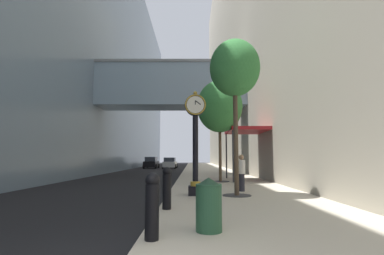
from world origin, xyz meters
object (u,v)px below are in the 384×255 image
object	(u,v)px
street_tree_near	(236,69)
trash_bin	(210,204)
car_black_near	(153,163)
car_silver_mid	(171,163)
street_tree_mid_near	(221,107)
street_clock	(197,137)
pedestrian_walking	(243,172)
bollard_nearest	(153,204)
bollard_second	(168,187)

from	to	relation	value
street_tree_near	trash_bin	world-z (taller)	street_tree_near
trash_bin	car_black_near	world-z (taller)	car_black_near
street_tree_near	car_black_near	distance (m)	31.35
trash_bin	car_silver_mid	world-z (taller)	car_silver_mid
street_tree_mid_near	car_silver_mid	size ratio (longest dim) A/B	1.48
street_clock	car_silver_mid	world-z (taller)	street_clock
trash_bin	pedestrian_walking	bearing A→B (deg)	74.38
street_tree_mid_near	car_black_near	xyz separation A→B (m)	(-7.68, 23.96, -3.92)
street_clock	pedestrian_walking	xyz separation A→B (m)	(2.01, 1.25, -1.41)
bollard_nearest	trash_bin	size ratio (longest dim) A/B	1.12
street_tree_near	car_silver_mid	distance (m)	30.57
bollard_nearest	bollard_second	distance (m)	2.92
street_clock	pedestrian_walking	bearing A→B (deg)	31.91
bollard_nearest	bollard_second	xyz separation A→B (m)	(0.00, 2.92, 0.00)
street_clock	trash_bin	bearing A→B (deg)	-87.81
street_tree_near	car_black_near	world-z (taller)	street_tree_near
street_clock	pedestrian_walking	world-z (taller)	street_clock
street_tree_mid_near	trash_bin	distance (m)	12.05
trash_bin	pedestrian_walking	size ratio (longest dim) A/B	0.67
bollard_second	trash_bin	xyz separation A→B (m)	(1.05, -2.35, -0.08)
street_clock	bollard_second	size ratio (longest dim) A/B	3.47
bollard_second	car_black_near	world-z (taller)	car_black_near
trash_bin	car_black_near	size ratio (longest dim) A/B	0.25
street_tree_near	trash_bin	distance (m)	6.92
pedestrian_walking	car_black_near	distance (m)	29.86
bollard_nearest	car_silver_mid	size ratio (longest dim) A/B	0.28
bollard_second	car_silver_mid	world-z (taller)	car_silver_mid
street_clock	bollard_nearest	size ratio (longest dim) A/B	3.47
trash_bin	bollard_nearest	bearing A→B (deg)	-151.49
pedestrian_walking	car_silver_mid	world-z (taller)	pedestrian_walking
street_clock	car_black_near	xyz separation A→B (m)	(-6.10, 29.99, -1.58)
street_clock	bollard_nearest	xyz separation A→B (m)	(-0.85, -5.80, -1.62)
street_tree_mid_near	bollard_second	bearing A→B (deg)	-105.24
car_black_near	car_silver_mid	size ratio (longest dim) A/B	1.00
car_silver_mid	street_tree_near	bearing A→B (deg)	-80.62
car_silver_mid	bollard_second	bearing A→B (deg)	-85.62
trash_bin	bollard_second	bearing A→B (deg)	114.03
trash_bin	street_clock	bearing A→B (deg)	92.19
street_tree_mid_near	bollard_nearest	bearing A→B (deg)	-101.60
bollard_second	car_black_near	distance (m)	33.29
street_clock	car_black_near	world-z (taller)	street_clock
bollard_second	car_silver_mid	size ratio (longest dim) A/B	0.28
car_silver_mid	bollard_nearest	bearing A→B (deg)	-85.98
pedestrian_walking	street_tree_mid_near	bearing A→B (deg)	95.15
bollard_nearest	street_tree_near	bearing A→B (deg)	66.91
bollard_second	car_black_near	xyz separation A→B (m)	(-5.25, 32.87, 0.04)
pedestrian_walking	car_black_near	world-z (taller)	pedestrian_walking
street_clock	bollard_nearest	distance (m)	6.08
car_black_near	street_tree_mid_near	bearing A→B (deg)	-72.23
street_tree_near	trash_bin	bearing A→B (deg)	-105.07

